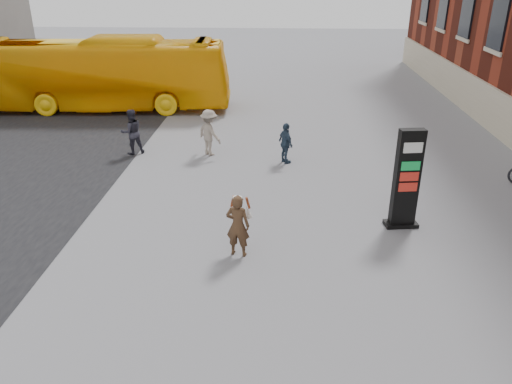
{
  "coord_description": "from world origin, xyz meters",
  "views": [
    {
      "loc": [
        0.44,
        -10.56,
        6.46
      ],
      "look_at": [
        -0.18,
        0.97,
        1.25
      ],
      "focal_mm": 35.0,
      "sensor_mm": 36.0,
      "label": 1
    }
  ],
  "objects_px": {
    "info_pylon": "(407,180)",
    "pedestrian_c": "(286,143)",
    "bus": "(101,74)",
    "pedestrian_a": "(132,132)",
    "pedestrian_b": "(209,133)",
    "woman": "(238,225)"
  },
  "relations": [
    {
      "from": "pedestrian_c",
      "to": "woman",
      "type": "bearing_deg",
      "value": 140.29
    },
    {
      "from": "bus",
      "to": "pedestrian_a",
      "type": "xyz_separation_m",
      "value": [
        3.23,
        -6.4,
        -0.88
      ]
    },
    {
      "from": "woman",
      "to": "pedestrian_a",
      "type": "xyz_separation_m",
      "value": [
        -4.6,
        7.07,
        0.03
      ]
    },
    {
      "from": "bus",
      "to": "pedestrian_c",
      "type": "relative_size",
      "value": 8.42
    },
    {
      "from": "info_pylon",
      "to": "pedestrian_c",
      "type": "xyz_separation_m",
      "value": [
        -3.15,
        4.66,
        -0.63
      ]
    },
    {
      "from": "bus",
      "to": "pedestrian_c",
      "type": "bearing_deg",
      "value": -131.73
    },
    {
      "from": "woman",
      "to": "pedestrian_b",
      "type": "relative_size",
      "value": 0.93
    },
    {
      "from": "woman",
      "to": "bus",
      "type": "height_order",
      "value": "bus"
    },
    {
      "from": "pedestrian_a",
      "to": "pedestrian_c",
      "type": "distance_m",
      "value": 5.8
    },
    {
      "from": "info_pylon",
      "to": "woman",
      "type": "distance_m",
      "value": 4.67
    },
    {
      "from": "pedestrian_a",
      "to": "pedestrian_b",
      "type": "height_order",
      "value": "pedestrian_b"
    },
    {
      "from": "info_pylon",
      "to": "pedestrian_b",
      "type": "bearing_deg",
      "value": 130.74
    },
    {
      "from": "info_pylon",
      "to": "bus",
      "type": "distance_m",
      "value": 16.9
    },
    {
      "from": "woman",
      "to": "pedestrian_b",
      "type": "height_order",
      "value": "pedestrian_b"
    },
    {
      "from": "woman",
      "to": "pedestrian_b",
      "type": "distance_m",
      "value": 7.28
    },
    {
      "from": "info_pylon",
      "to": "pedestrian_b",
      "type": "xyz_separation_m",
      "value": [
        -5.99,
        5.36,
        -0.51
      ]
    },
    {
      "from": "bus",
      "to": "pedestrian_b",
      "type": "relative_size",
      "value": 7.19
    },
    {
      "from": "info_pylon",
      "to": "pedestrian_c",
      "type": "relative_size",
      "value": 1.86
    },
    {
      "from": "bus",
      "to": "pedestrian_a",
      "type": "bearing_deg",
      "value": -156.67
    },
    {
      "from": "bus",
      "to": "pedestrian_a",
      "type": "distance_m",
      "value": 7.23
    },
    {
      "from": "pedestrian_b",
      "to": "pedestrian_c",
      "type": "height_order",
      "value": "pedestrian_b"
    },
    {
      "from": "woman",
      "to": "pedestrian_b",
      "type": "xyz_separation_m",
      "value": [
        -1.68,
        7.08,
        0.04
      ]
    }
  ]
}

